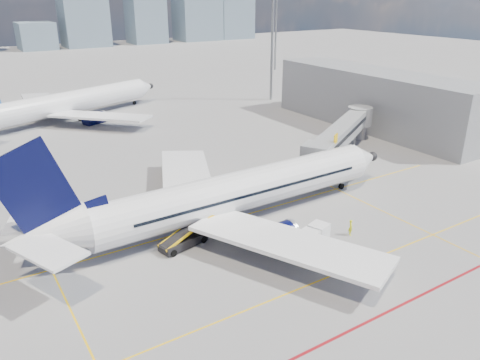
% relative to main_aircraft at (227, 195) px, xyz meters
% --- Properties ---
extents(ground, '(420.00, 420.00, 0.00)m').
position_rel_main_aircraft_xyz_m(ground, '(2.14, -7.46, -3.21)').
color(ground, gray).
rests_on(ground, ground).
extents(apron_markings, '(90.00, 35.12, 0.01)m').
position_rel_main_aircraft_xyz_m(apron_markings, '(1.57, -11.37, -3.21)').
color(apron_markings, yellow).
rests_on(apron_markings, ground).
extents(jet_bridge, '(23.55, 15.78, 6.30)m').
position_rel_main_aircraft_xyz_m(jet_bridge, '(25.65, 9.45, 0.53)').
color(jet_bridge, '#95999D').
rests_on(jet_bridge, ground).
extents(terminal_block, '(10.00, 42.00, 10.00)m').
position_rel_main_aircraft_xyz_m(terminal_block, '(42.09, 18.54, 1.79)').
color(terminal_block, '#95999D').
rests_on(terminal_block, ground).
extents(floodlight_mast_ne, '(3.20, 0.61, 25.45)m').
position_rel_main_aircraft_xyz_m(floodlight_mast_ne, '(40.14, 47.54, 10.37)').
color(floodlight_mast_ne, gray).
rests_on(floodlight_mast_ne, ground).
extents(floodlight_mast_far, '(3.20, 0.61, 25.45)m').
position_rel_main_aircraft_xyz_m(floodlight_mast_far, '(67.14, 82.54, 10.37)').
color(floodlight_mast_far, gray).
rests_on(floodlight_mast_far, ground).
extents(distant_skyline, '(245.69, 15.74, 30.56)m').
position_rel_main_aircraft_xyz_m(distant_skyline, '(25.36, 182.54, 10.24)').
color(distant_skyline, slate).
rests_on(distant_skyline, ground).
extents(main_aircraft, '(44.26, 38.57, 12.90)m').
position_rel_main_aircraft_xyz_m(main_aircraft, '(0.00, 0.00, 0.00)').
color(main_aircraft, white).
rests_on(main_aircraft, ground).
extents(second_aircraft, '(41.86, 35.54, 12.68)m').
position_rel_main_aircraft_xyz_m(second_aircraft, '(-3.51, 53.47, 0.00)').
color(second_aircraft, white).
rests_on(second_aircraft, ground).
extents(baggage_tug, '(2.01, 1.23, 1.38)m').
position_rel_main_aircraft_xyz_m(baggage_tug, '(4.16, -8.17, -2.56)').
color(baggage_tug, white).
rests_on(baggage_tug, ground).
extents(cargo_dolly, '(4.24, 2.88, 2.14)m').
position_rel_main_aircraft_xyz_m(cargo_dolly, '(4.19, -8.93, -2.04)').
color(cargo_dolly, black).
rests_on(cargo_dolly, ground).
extents(belt_loader, '(7.04, 2.97, 2.82)m').
position_rel_main_aircraft_xyz_m(belt_loader, '(-5.99, -1.98, -2.48)').
color(belt_loader, black).
rests_on(belt_loader, ground).
extents(ramp_worker, '(0.64, 0.73, 1.67)m').
position_rel_main_aircraft_xyz_m(ramp_worker, '(9.07, -8.96, -2.38)').
color(ramp_worker, '#F7FD1A').
rests_on(ramp_worker, ground).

